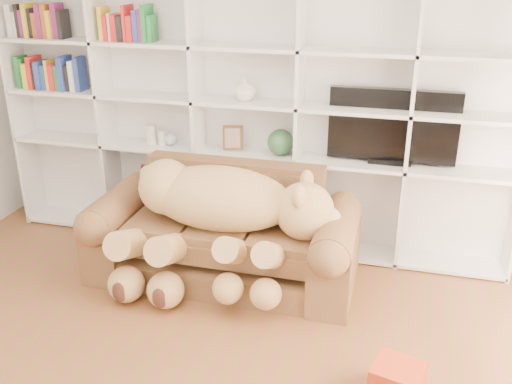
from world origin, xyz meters
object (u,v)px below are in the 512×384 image
(sofa, at_px, (225,238))
(tv, at_px, (393,127))
(teddy_bear, at_px, (218,214))
(gift_box, at_px, (397,382))

(sofa, height_order, tv, tv)
(teddy_bear, height_order, gift_box, teddy_bear)
(gift_box, height_order, tv, tv)
(sofa, relative_size, teddy_bear, 1.25)
(sofa, height_order, teddy_bear, teddy_bear)
(sofa, distance_m, gift_box, 1.80)
(sofa, bearing_deg, teddy_bear, -86.26)
(teddy_bear, bearing_deg, sofa, 99.23)
(teddy_bear, xyz_separation_m, tv, (1.21, 0.83, 0.54))
(gift_box, bearing_deg, sofa, 142.27)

